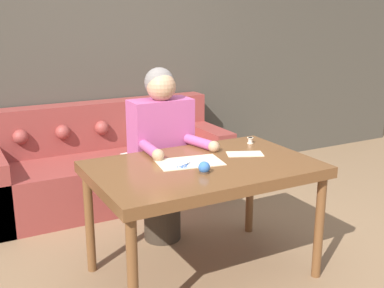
{
  "coord_description": "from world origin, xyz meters",
  "views": [
    {
      "loc": [
        -1.41,
        -2.51,
        1.69
      ],
      "look_at": [
        0.01,
        0.13,
        0.87
      ],
      "focal_mm": 45.0,
      "sensor_mm": 36.0,
      "label": 1
    }
  ],
  "objects_px": {
    "couch": "(108,167)",
    "person": "(162,154)",
    "thread_spool": "(250,140)",
    "scissors": "(186,165)",
    "pin_cushion": "(204,168)",
    "dining_table": "(203,175)"
  },
  "relations": [
    {
      "from": "dining_table",
      "to": "thread_spool",
      "type": "relative_size",
      "value": 31.17
    },
    {
      "from": "person",
      "to": "scissors",
      "type": "bearing_deg",
      "value": -98.85
    },
    {
      "from": "couch",
      "to": "scissors",
      "type": "height_order",
      "value": "couch"
    },
    {
      "from": "person",
      "to": "scissors",
      "type": "xyz_separation_m",
      "value": [
        -0.09,
        -0.56,
        0.09
      ]
    },
    {
      "from": "person",
      "to": "pin_cushion",
      "type": "height_order",
      "value": "person"
    },
    {
      "from": "person",
      "to": "thread_spool",
      "type": "height_order",
      "value": "person"
    },
    {
      "from": "person",
      "to": "pin_cushion",
      "type": "bearing_deg",
      "value": -94.81
    },
    {
      "from": "couch",
      "to": "pin_cushion",
      "type": "distance_m",
      "value": 1.79
    },
    {
      "from": "dining_table",
      "to": "person",
      "type": "bearing_deg",
      "value": 91.81
    },
    {
      "from": "couch",
      "to": "person",
      "type": "xyz_separation_m",
      "value": [
        0.1,
        -0.98,
        0.37
      ]
    },
    {
      "from": "person",
      "to": "thread_spool",
      "type": "xyz_separation_m",
      "value": [
        0.56,
        -0.32,
        0.11
      ]
    },
    {
      "from": "thread_spool",
      "to": "couch",
      "type": "bearing_deg",
      "value": 116.91
    },
    {
      "from": "person",
      "to": "thread_spool",
      "type": "bearing_deg",
      "value": -29.91
    },
    {
      "from": "scissors",
      "to": "thread_spool",
      "type": "height_order",
      "value": "thread_spool"
    },
    {
      "from": "person",
      "to": "scissors",
      "type": "distance_m",
      "value": 0.58
    },
    {
      "from": "scissors",
      "to": "pin_cushion",
      "type": "xyz_separation_m",
      "value": [
        0.03,
        -0.18,
        0.03
      ]
    },
    {
      "from": "pin_cushion",
      "to": "scissors",
      "type": "bearing_deg",
      "value": 97.91
    },
    {
      "from": "dining_table",
      "to": "scissors",
      "type": "relative_size",
      "value": 6.19
    },
    {
      "from": "pin_cushion",
      "to": "thread_spool",
      "type": "bearing_deg",
      "value": 33.91
    },
    {
      "from": "dining_table",
      "to": "person",
      "type": "distance_m",
      "value": 0.59
    },
    {
      "from": "pin_cushion",
      "to": "dining_table",
      "type": "bearing_deg",
      "value": 61.89
    },
    {
      "from": "person",
      "to": "dining_table",
      "type": "bearing_deg",
      "value": -88.19
    }
  ]
}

